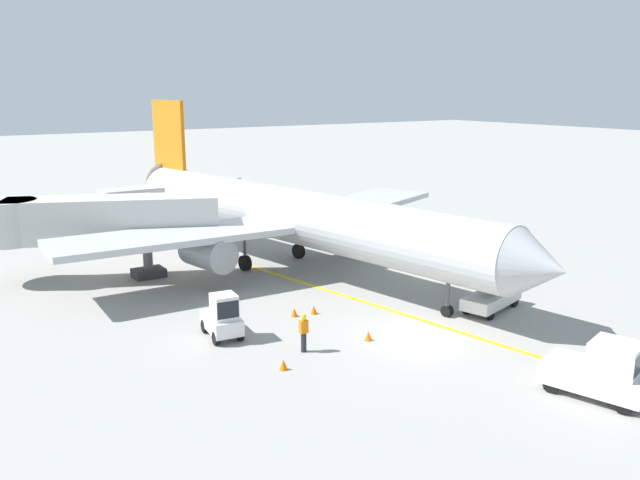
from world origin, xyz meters
TOP-DOWN VIEW (x-y plane):
  - ground_plane at (0.00, 0.00)m, footprint 300.00×300.00m
  - taxi_line_yellow at (1.30, 5.00)m, footprint 14.45×78.79m
  - airliner at (1.20, 13.20)m, footprint 28.16×35.21m
  - jet_bridge at (-9.55, 17.38)m, footprint 12.85×7.45m
  - pushback_tug at (1.91, -8.01)m, footprint 2.84×3.99m
  - baggage_tug_near_wing at (-7.09, 4.82)m, footprint 1.58×2.53m
  - belt_loader_forward_hold at (8.46, 7.08)m, footprint 2.94×5.12m
  - belt_loader_aft_hold at (5.73, 0.79)m, footprint 5.16×2.54m
  - ground_crew_marshaller at (-4.92, 1.44)m, footprint 0.36×0.24m
  - safety_cone_nose_left at (-1.98, 5.24)m, footprint 0.36×0.36m
  - safety_cone_nose_right at (-1.83, 0.96)m, footprint 0.36×0.36m
  - safety_cone_wingtip_left at (-6.57, 0.32)m, footprint 0.36×0.36m
  - safety_cone_wingtip_right at (-2.98, 5.45)m, footprint 0.36×0.36m

SIDE VIEW (x-z plane):
  - ground_plane at x=0.00m, z-range 0.00..0.00m
  - taxi_line_yellow at x=1.30m, z-range 0.00..0.01m
  - safety_cone_nose_left at x=-1.98m, z-range 0.00..0.44m
  - safety_cone_nose_right at x=-1.83m, z-range 0.00..0.44m
  - safety_cone_wingtip_left at x=-6.57m, z-range 0.00..0.44m
  - safety_cone_wingtip_right at x=-2.98m, z-range 0.00..0.44m
  - belt_loader_forward_hold at x=8.46m, z-range -0.52..2.07m
  - belt_loader_aft_hold at x=5.73m, z-range -0.52..2.07m
  - ground_crew_marshaller at x=-4.92m, z-range 0.06..1.76m
  - baggage_tug_near_wing at x=-7.09m, z-range -0.12..1.98m
  - pushback_tug at x=1.91m, z-range -0.11..2.09m
  - airliner at x=1.20m, z-range -1.63..8.47m
  - jet_bridge at x=-9.55m, z-range 1.12..5.97m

